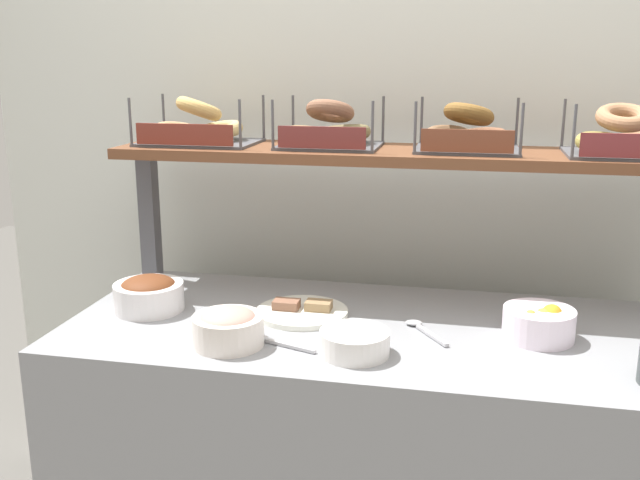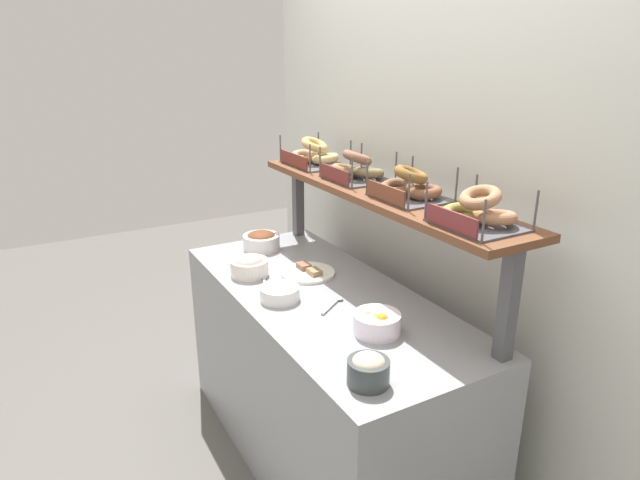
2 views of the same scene
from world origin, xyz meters
name	(u,v)px [view 1 (image 1 of 2)]	position (x,y,z in m)	size (l,w,h in m)	color
back_wall	(402,163)	(0.00, 0.55, 1.20)	(2.83, 0.06, 2.40)	silver
deli_counter	(375,470)	(0.00, 0.00, 0.42)	(1.63, 0.70, 0.85)	gray
shelf_riser_left	(150,217)	(-0.76, 0.27, 1.05)	(0.05, 0.05, 0.40)	#4C4C51
upper_shelf	(393,155)	(0.00, 0.27, 1.26)	(1.59, 0.32, 0.03)	brown
bowl_cream_cheese	(355,340)	(-0.03, -0.19, 0.89)	(0.17, 0.17, 0.07)	white
bowl_fruit_salad	(539,323)	(0.40, 0.00, 0.89)	(0.18, 0.18, 0.09)	white
bowl_lox_spread	(228,327)	(-0.34, -0.20, 0.90)	(0.17, 0.17, 0.09)	white
bowl_chocolate_spread	(149,293)	(-0.64, -0.01, 0.90)	(0.19, 0.19, 0.10)	white
serving_plate_white	(302,311)	(-0.21, 0.04, 0.86)	(0.25, 0.25, 0.04)	white
serving_spoon_near_plate	(273,341)	(-0.23, -0.17, 0.86)	(0.18, 0.07, 0.01)	#B7B7BC
serving_spoon_by_edge	(422,328)	(0.11, -0.01, 0.86)	(0.12, 0.15, 0.01)	#B7B7BC
bagel_basket_sesame	(199,128)	(-0.58, 0.28, 1.33)	(0.34, 0.26, 0.15)	#4C4C51
bagel_basket_poppy	(329,130)	(-0.19, 0.28, 1.33)	(0.29, 0.26, 0.14)	#4C4C51
bagel_basket_cinnamon_raisin	(467,133)	(0.20, 0.28, 1.33)	(0.28, 0.26, 0.14)	#4C4C51
bagel_basket_everything	(621,138)	(0.60, 0.25, 1.33)	(0.29, 0.26, 0.14)	#4C4C51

